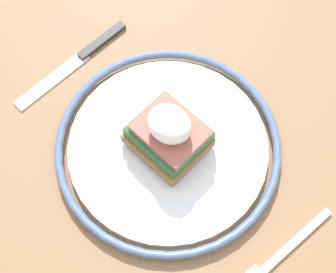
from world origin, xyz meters
name	(u,v)px	position (x,y,z in m)	size (l,w,h in m)	color
ground_plane	(188,258)	(0.00, 0.00, 0.00)	(6.00, 6.00, 0.00)	#9E9993
dining_table	(204,183)	(0.00, 0.00, 0.60)	(0.83, 0.80, 0.73)	#846042
plate	(168,146)	(0.04, 0.04, 0.74)	(0.28, 0.28, 0.02)	silver
sandwich	(169,134)	(0.04, 0.04, 0.78)	(0.09, 0.07, 0.08)	olive
fork	(280,256)	(-0.14, 0.05, 0.73)	(0.03, 0.15, 0.00)	silver
knife	(81,57)	(0.22, 0.02, 0.73)	(0.02, 0.19, 0.01)	#2D2D2D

